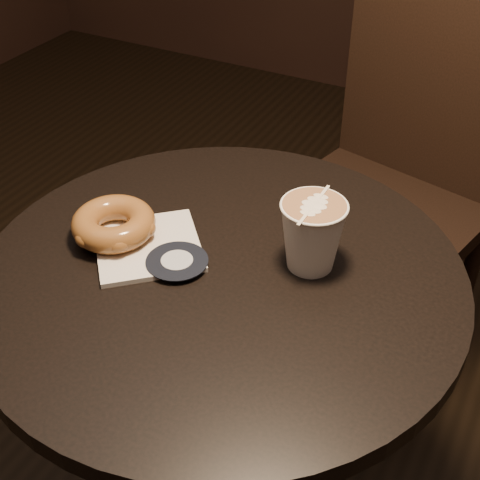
{
  "coord_description": "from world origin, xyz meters",
  "views": [
    {
      "loc": [
        0.37,
        -0.64,
        1.36
      ],
      "look_at": [
        0.01,
        0.03,
        0.79
      ],
      "focal_mm": 50.0,
      "sensor_mm": 36.0,
      "label": 1
    }
  ],
  "objects_px": {
    "cafe_table": "(223,363)",
    "doughnut": "(114,223)",
    "chair": "(404,152)",
    "latte_cup": "(312,236)",
    "pastry_bag": "(148,246)"
  },
  "relations": [
    {
      "from": "chair",
      "to": "pastry_bag",
      "type": "relative_size",
      "value": 7.28
    },
    {
      "from": "pastry_bag",
      "to": "latte_cup",
      "type": "height_order",
      "value": "latte_cup"
    },
    {
      "from": "cafe_table",
      "to": "pastry_bag",
      "type": "relative_size",
      "value": 4.99
    },
    {
      "from": "chair",
      "to": "doughnut",
      "type": "height_order",
      "value": "chair"
    },
    {
      "from": "chair",
      "to": "doughnut",
      "type": "relative_size",
      "value": 8.73
    },
    {
      "from": "chair",
      "to": "pastry_bag",
      "type": "bearing_deg",
      "value": -92.17
    },
    {
      "from": "cafe_table",
      "to": "doughnut",
      "type": "bearing_deg",
      "value": -175.52
    },
    {
      "from": "doughnut",
      "to": "latte_cup",
      "type": "distance_m",
      "value": 0.3
    },
    {
      "from": "pastry_bag",
      "to": "latte_cup",
      "type": "relative_size",
      "value": 1.44
    },
    {
      "from": "cafe_table",
      "to": "latte_cup",
      "type": "xyz_separation_m",
      "value": [
        0.11,
        0.07,
        0.25
      ]
    },
    {
      "from": "chair",
      "to": "latte_cup",
      "type": "xyz_separation_m",
      "value": [
        0.03,
        -0.62,
        0.19
      ]
    },
    {
      "from": "chair",
      "to": "latte_cup",
      "type": "distance_m",
      "value": 0.65
    },
    {
      "from": "latte_cup",
      "to": "chair",
      "type": "bearing_deg",
      "value": 92.48
    },
    {
      "from": "doughnut",
      "to": "chair",
      "type": "bearing_deg",
      "value": 69.96
    },
    {
      "from": "pastry_bag",
      "to": "latte_cup",
      "type": "distance_m",
      "value": 0.24
    }
  ]
}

